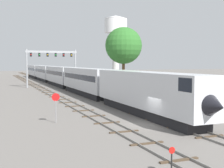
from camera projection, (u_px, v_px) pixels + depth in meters
name	position (u px, v px, depth m)	size (l,w,h in m)	color
ground_plane	(149.00, 125.00, 28.44)	(400.00, 400.00, 0.00)	slate
track_main	(52.00, 83.00, 84.77)	(2.60, 200.00, 0.16)	slate
track_near	(43.00, 90.00, 64.21)	(2.60, 160.00, 0.16)	slate
passenger_train	(59.00, 75.00, 75.64)	(3.04, 113.11, 4.80)	silver
signal_gantry	(52.00, 59.00, 71.94)	(12.10, 0.49, 8.95)	#999BA0
water_tower	(116.00, 30.00, 118.70)	(8.97, 8.97, 24.17)	beige
switch_stand	(172.00, 165.00, 15.70)	(0.36, 0.24, 1.46)	black
stop_sign	(56.00, 104.00, 29.02)	(0.76, 0.08, 2.88)	gray
trackside_tree_left	(124.00, 46.00, 60.22)	(7.31, 7.31, 12.84)	brown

